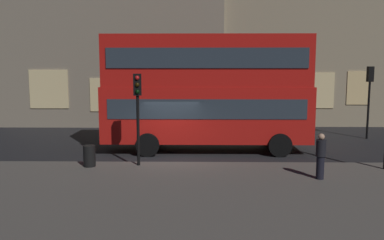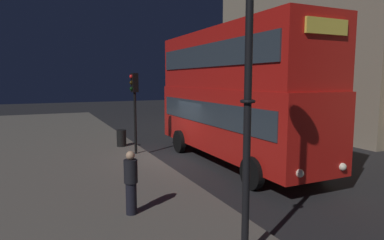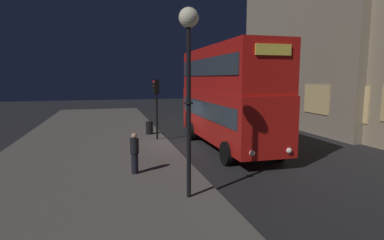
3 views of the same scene
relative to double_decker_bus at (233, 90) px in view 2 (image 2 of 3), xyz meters
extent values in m
plane|color=#232326|center=(-1.61, -1.91, -3.06)|extent=(80.00, 80.00, 0.00)
cube|color=#5B564F|center=(-1.61, -7.29, -3.00)|extent=(44.00, 8.84, 0.12)
cube|color=gray|center=(-6.28, 11.13, 5.27)|extent=(15.10, 7.48, 16.65)
cube|color=#F9E09E|center=(-10.31, 7.36, -0.48)|extent=(2.58, 0.06, 2.56)
cube|color=#F9E09E|center=(-6.28, 7.36, -0.85)|extent=(2.58, 0.06, 2.20)
cube|color=#E5C67F|center=(-2.26, 7.36, -0.62)|extent=(2.58, 0.06, 1.93)
cube|color=#F2D18C|center=(0.83, 7.97, -0.73)|extent=(1.52, 0.06, 2.13)
cube|color=red|center=(0.00, 0.00, -1.22)|extent=(9.77, 2.62, 2.61)
cube|color=red|center=(0.00, 0.00, 1.27)|extent=(9.58, 2.56, 2.37)
cube|color=#2D3842|center=(0.00, 0.00, -0.89)|extent=(8.99, 2.67, 0.90)
cube|color=#2D3842|center=(0.00, 0.00, 1.38)|extent=(8.99, 2.67, 0.90)
cube|color=#F2D84C|center=(4.83, 0.02, 1.92)|extent=(0.09, 1.54, 0.44)
sphere|color=white|center=(4.89, 0.86, -2.17)|extent=(0.24, 0.24, 0.24)
sphere|color=white|center=(4.90, -0.81, -2.17)|extent=(0.24, 0.24, 0.24)
cylinder|color=black|center=(3.31, 1.35, -2.52)|extent=(1.07, 0.24, 1.07)
cylinder|color=black|center=(3.32, -1.32, -2.52)|extent=(1.07, 0.24, 1.07)
cylinder|color=black|center=(-2.69, 1.32, -2.52)|extent=(1.07, 0.24, 1.07)
cylinder|color=black|center=(-2.68, -1.35, -2.52)|extent=(1.07, 0.24, 1.07)
cylinder|color=black|center=(-2.78, -3.47, -1.53)|extent=(0.12, 0.12, 2.82)
cube|color=black|center=(-2.78, -3.47, 0.30)|extent=(0.35, 0.30, 0.85)
sphere|color=red|center=(-2.76, -3.61, 0.57)|extent=(0.17, 0.17, 0.17)
sphere|color=black|center=(-2.76, -3.61, 0.30)|extent=(0.17, 0.17, 0.17)
sphere|color=black|center=(-2.76, -3.61, 0.03)|extent=(0.17, 0.17, 0.17)
cylinder|color=black|center=(6.85, -3.94, -0.31)|extent=(0.14, 0.14, 5.25)
torus|color=black|center=(6.85, -3.94, 0.06)|extent=(0.28, 0.28, 0.06)
cylinder|color=black|center=(3.92, -5.38, -2.53)|extent=(0.27, 0.27, 0.82)
cylinder|color=black|center=(3.92, -5.38, -1.83)|extent=(0.34, 0.34, 0.59)
sphere|color=tan|center=(3.92, -5.38, -1.42)|extent=(0.22, 0.22, 0.22)
cylinder|color=black|center=(-4.71, -3.69, -2.52)|extent=(0.48, 0.48, 0.84)
camera|label=1|loc=(-0.37, -19.39, 1.00)|focal=37.98mm
camera|label=2|loc=(11.85, -7.34, 0.45)|focal=30.95mm
camera|label=3|loc=(16.12, -6.32, 0.81)|focal=29.37mm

